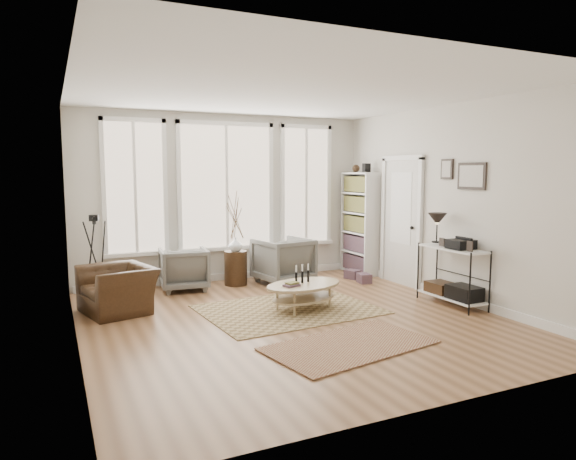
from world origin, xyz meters
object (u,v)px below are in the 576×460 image
bookcase (360,223)px  side_table (235,239)px  coffee_table (303,289)px  armchair_left (184,269)px  armchair_right (283,260)px  accent_chair (118,289)px  low_shelf (452,270)px

bookcase → side_table: bearing=179.2°
side_table → coffee_table: bearing=-79.9°
armchair_left → armchair_right: 1.69m
coffee_table → armchair_right: size_ratio=1.51×
accent_chair → armchair_left: bearing=115.1°
low_shelf → side_table: size_ratio=0.80×
armchair_right → accent_chair: (-2.80, -0.72, -0.08)m
coffee_table → armchair_left: (-1.22, 1.90, 0.06)m
accent_chair → bookcase: bearing=86.8°
bookcase → side_table: (-2.44, 0.03, -0.18)m
armchair_left → coffee_table: bearing=128.6°
armchair_left → accent_chair: armchair_left is taller
bookcase → accent_chair: (-4.46, -0.89, -0.64)m
bookcase → low_shelf: 2.56m
coffee_table → armchair_right: 1.74m
bookcase → armchair_left: bookcase is taller
armchair_left → bookcase: bearing=-174.9°
bookcase → armchair_left: size_ratio=2.72×
coffee_table → accent_chair: bearing=157.8°
armchair_right → accent_chair: bearing=3.7°
armchair_right → side_table: 0.90m
coffee_table → armchair_right: (0.45, 1.68, 0.11)m
armchair_left → armchair_right: (1.67, -0.22, 0.05)m
bookcase → side_table: size_ratio=1.27×
bookcase → coffee_table: bearing=-138.7°
low_shelf → accent_chair: low_shelf is taller
coffee_table → armchair_right: bearing=75.0°
bookcase → accent_chair: 4.59m
bookcase → accent_chair: bearing=-168.7°
low_shelf → accent_chair: (-4.40, 1.63, -0.20)m
low_shelf → armchair_right: low_shelf is taller
bookcase → coffee_table: 2.88m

